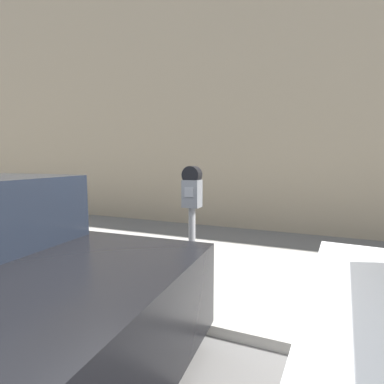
{
  "coord_description": "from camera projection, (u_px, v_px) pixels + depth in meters",
  "views": [
    {
      "loc": [
        1.22,
        -1.67,
        1.63
      ],
      "look_at": [
        0.04,
        1.14,
        1.3
      ],
      "focal_mm": 28.0,
      "sensor_mm": 36.0,
      "label": 1
    }
  ],
  "objects": [
    {
      "name": "building_facade",
      "position": [
        263.0,
        80.0,
        6.71
      ],
      "size": [
        24.0,
        0.3,
        6.82
      ],
      "color": "tan",
      "rests_on": "ground_plane"
    },
    {
      "name": "ground_plane",
      "position": [
        127.0,
        384.0,
        2.18
      ],
      "size": [
        60.0,
        60.0,
        0.0
      ],
      "primitive_type": "plane",
      "color": "slate"
    },
    {
      "name": "sidewalk",
      "position": [
        219.0,
        273.0,
        4.19
      ],
      "size": [
        24.0,
        2.8,
        0.1
      ],
      "color": "#BCB7AD",
      "rests_on": "ground_plane"
    },
    {
      "name": "parking_meter",
      "position": [
        192.0,
        209.0,
        3.08
      ],
      "size": [
        0.18,
        0.16,
        1.46
      ],
      "color": "gray",
      "rests_on": "sidewalk"
    }
  ]
}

